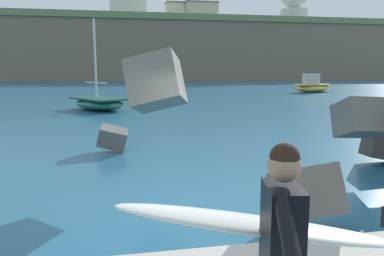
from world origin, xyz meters
name	(u,v)px	position (x,y,z in m)	size (l,w,h in m)	color
ground_plane	(214,210)	(0.00, 0.00, 0.00)	(400.00, 400.00, 0.00)	#235B7A
breakwater_jetty	(346,134)	(3.26, 1.17, 1.05)	(29.29, 7.47, 2.90)	#4C4944
surfer_with_board	(272,247)	(-0.62, -3.93, 1.28)	(2.12, 1.35, 1.78)	black
boat_near_left	(99,103)	(-2.68, 17.20, 0.42)	(4.04, 4.55, 5.35)	#1E6656
boat_mid_left	(313,86)	(18.55, 30.76, 0.64)	(4.89, 3.22, 2.10)	#EAC64C
headland_bluff	(197,51)	(17.52, 84.62, 6.48)	(87.28, 34.25, 12.91)	#756651
radar_dome	(295,0)	(38.52, 77.34, 17.73)	(6.51, 6.51, 9.40)	silver
station_building_west	(137,13)	(3.56, 88.06, 15.52)	(4.20, 4.93, 5.19)	silver
station_building_central	(128,5)	(1.10, 79.07, 15.80)	(7.80, 8.38, 5.76)	silver
station_building_east	(175,14)	(13.14, 91.21, 15.81)	(4.68, 4.39, 5.78)	beige
station_building_annex	(200,15)	(19.43, 90.13, 15.82)	(8.35, 5.71, 5.80)	#B2ADA3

